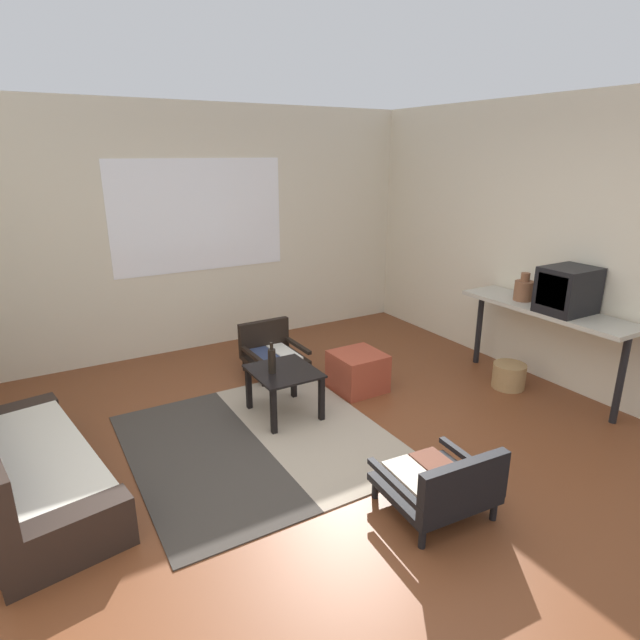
{
  "coord_description": "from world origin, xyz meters",
  "views": [
    {
      "loc": [
        -1.8,
        -2.69,
        2.19
      ],
      "look_at": [
        0.3,
        0.9,
        0.85
      ],
      "focal_mm": 29.25,
      "sensor_mm": 36.0,
      "label": 1
    }
  ],
  "objects_px": {
    "coffee_table": "(284,379)",
    "armchair_by_window": "(272,351)",
    "console_shelf": "(546,316)",
    "crt_television": "(568,290)",
    "ottoman_orange": "(358,371)",
    "armchair_striped_foreground": "(441,484)",
    "glass_bottle": "(272,360)",
    "clay_vase": "(524,290)",
    "wicker_basket": "(509,376)",
    "couch": "(22,471)"
  },
  "relations": [
    {
      "from": "armchair_by_window",
      "to": "clay_vase",
      "type": "xyz_separation_m",
      "value": [
        2.02,
        -1.41,
        0.7
      ]
    },
    {
      "from": "couch",
      "to": "console_shelf",
      "type": "distance_m",
      "value": 4.41
    },
    {
      "from": "coffee_table",
      "to": "clay_vase",
      "type": "relative_size",
      "value": 2.18
    },
    {
      "from": "armchair_striped_foreground",
      "to": "ottoman_orange",
      "type": "xyz_separation_m",
      "value": [
        0.59,
        1.78,
        -0.04
      ]
    },
    {
      "from": "console_shelf",
      "to": "wicker_basket",
      "type": "bearing_deg",
      "value": 143.09
    },
    {
      "from": "clay_vase",
      "to": "armchair_striped_foreground",
      "type": "bearing_deg",
      "value": -150.51
    },
    {
      "from": "coffee_table",
      "to": "wicker_basket",
      "type": "distance_m",
      "value": 2.22
    },
    {
      "from": "armchair_striped_foreground",
      "to": "clay_vase",
      "type": "xyz_separation_m",
      "value": [
        2.09,
        1.18,
        0.71
      ]
    },
    {
      "from": "armchair_by_window",
      "to": "clay_vase",
      "type": "distance_m",
      "value": 2.57
    },
    {
      "from": "armchair_striped_foreground",
      "to": "clay_vase",
      "type": "distance_m",
      "value": 2.51
    },
    {
      "from": "wicker_basket",
      "to": "armchair_striped_foreground",
      "type": "bearing_deg",
      "value": -150.37
    },
    {
      "from": "armchair_by_window",
      "to": "console_shelf",
      "type": "xyz_separation_m",
      "value": [
        2.02,
        -1.68,
        0.52
      ]
    },
    {
      "from": "crt_television",
      "to": "console_shelf",
      "type": "bearing_deg",
      "value": 89.03
    },
    {
      "from": "armchair_by_window",
      "to": "crt_television",
      "type": "bearing_deg",
      "value": -42.7
    },
    {
      "from": "clay_vase",
      "to": "glass_bottle",
      "type": "bearing_deg",
      "value": 168.48
    },
    {
      "from": "coffee_table",
      "to": "crt_television",
      "type": "relative_size",
      "value": 1.26
    },
    {
      "from": "coffee_table",
      "to": "glass_bottle",
      "type": "distance_m",
      "value": 0.22
    },
    {
      "from": "coffee_table",
      "to": "clay_vase",
      "type": "distance_m",
      "value": 2.46
    },
    {
      "from": "console_shelf",
      "to": "crt_television",
      "type": "relative_size",
      "value": 3.57
    },
    {
      "from": "coffee_table",
      "to": "console_shelf",
      "type": "relative_size",
      "value": 0.35
    },
    {
      "from": "armchair_by_window",
      "to": "coffee_table",
      "type": "bearing_deg",
      "value": -108.88
    },
    {
      "from": "armchair_striped_foreground",
      "to": "crt_television",
      "type": "bearing_deg",
      "value": 19.19
    },
    {
      "from": "console_shelf",
      "to": "clay_vase",
      "type": "relative_size",
      "value": 6.2
    },
    {
      "from": "armchair_by_window",
      "to": "clay_vase",
      "type": "bearing_deg",
      "value": -34.84
    },
    {
      "from": "ottoman_orange",
      "to": "console_shelf",
      "type": "distance_m",
      "value": 1.82
    },
    {
      "from": "armchair_by_window",
      "to": "crt_television",
      "type": "xyz_separation_m",
      "value": [
        2.02,
        -1.87,
        0.8
      ]
    },
    {
      "from": "couch",
      "to": "ottoman_orange",
      "type": "bearing_deg",
      "value": 5.53
    },
    {
      "from": "glass_bottle",
      "to": "coffee_table",
      "type": "bearing_deg",
      "value": -1.48
    },
    {
      "from": "crt_television",
      "to": "glass_bottle",
      "type": "height_order",
      "value": "crt_television"
    },
    {
      "from": "coffee_table",
      "to": "glass_bottle",
      "type": "relative_size",
      "value": 2.17
    },
    {
      "from": "ottoman_orange",
      "to": "clay_vase",
      "type": "xyz_separation_m",
      "value": [
        1.5,
        -0.6,
        0.75
      ]
    },
    {
      "from": "ottoman_orange",
      "to": "crt_television",
      "type": "xyz_separation_m",
      "value": [
        1.5,
        -1.05,
        0.84
      ]
    },
    {
      "from": "console_shelf",
      "to": "crt_television",
      "type": "distance_m",
      "value": 0.34
    },
    {
      "from": "coffee_table",
      "to": "armchair_striped_foreground",
      "type": "bearing_deg",
      "value": -81.68
    },
    {
      "from": "ottoman_orange",
      "to": "console_shelf",
      "type": "relative_size",
      "value": 0.27
    },
    {
      "from": "armchair_by_window",
      "to": "clay_vase",
      "type": "relative_size",
      "value": 2.11
    },
    {
      "from": "ottoman_orange",
      "to": "wicker_basket",
      "type": "height_order",
      "value": "ottoman_orange"
    },
    {
      "from": "armchair_striped_foreground",
      "to": "glass_bottle",
      "type": "height_order",
      "value": "glass_bottle"
    },
    {
      "from": "couch",
      "to": "coffee_table",
      "type": "height_order",
      "value": "couch"
    },
    {
      "from": "coffee_table",
      "to": "armchair_by_window",
      "type": "bearing_deg",
      "value": 71.12
    },
    {
      "from": "coffee_table",
      "to": "glass_bottle",
      "type": "xyz_separation_m",
      "value": [
        -0.11,
        0.0,
        0.2
      ]
    },
    {
      "from": "coffee_table",
      "to": "console_shelf",
      "type": "xyz_separation_m",
      "value": [
        2.34,
        -0.77,
        0.41
      ]
    },
    {
      "from": "console_shelf",
      "to": "clay_vase",
      "type": "xyz_separation_m",
      "value": [
        -0.0,
        0.27,
        0.19
      ]
    },
    {
      "from": "armchair_by_window",
      "to": "ottoman_orange",
      "type": "xyz_separation_m",
      "value": [
        0.52,
        -0.81,
        -0.04
      ]
    },
    {
      "from": "armchair_striped_foreground",
      "to": "crt_television",
      "type": "xyz_separation_m",
      "value": [
        2.09,
        0.73,
        0.81
      ]
    },
    {
      "from": "armchair_striped_foreground",
      "to": "crt_television",
      "type": "relative_size",
      "value": 1.44
    },
    {
      "from": "console_shelf",
      "to": "glass_bottle",
      "type": "height_order",
      "value": "console_shelf"
    },
    {
      "from": "armchair_striped_foreground",
      "to": "clay_vase",
      "type": "bearing_deg",
      "value": 29.49
    },
    {
      "from": "console_shelf",
      "to": "crt_television",
      "type": "height_order",
      "value": "crt_television"
    },
    {
      "from": "armchair_by_window",
      "to": "crt_television",
      "type": "height_order",
      "value": "crt_television"
    }
  ]
}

